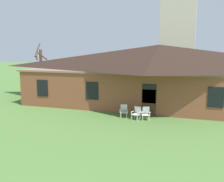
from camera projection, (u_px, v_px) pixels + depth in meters
The scene contains 6 objects.
brick_building at pixel (159, 74), 24.16m from camera, with size 25.25×10.40×5.69m.
dome_tower at pixel (179, 26), 36.26m from camera, with size 5.18×5.18×18.99m.
lawn_chair_by_porch at pixel (124, 110), 19.51m from camera, with size 0.74×0.79×0.96m.
lawn_chair_near_door at pixel (137, 113), 18.76m from camera, with size 0.74×0.79×0.96m.
lawn_chair_left_end at pixel (146, 113), 18.67m from camera, with size 0.72×0.76×0.96m.
bare_tree_beside_building at pixel (41, 67), 31.65m from camera, with size 1.75×1.58×6.11m.
Camera 1 is at (3.38, -4.00, 5.02)m, focal length 40.21 mm.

